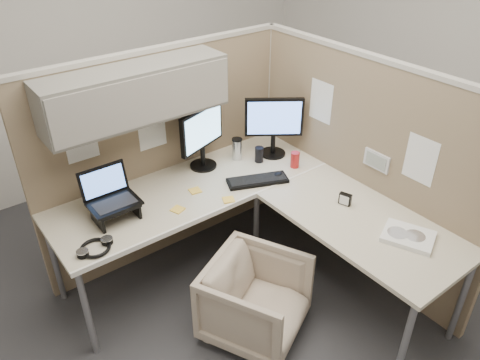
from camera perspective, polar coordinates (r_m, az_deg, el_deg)
ground at (r=3.46m, az=1.23°, el=-14.37°), size 4.50×4.50×0.00m
partition_back at (r=3.29m, az=-10.61°, el=6.15°), size 2.00×0.36×1.63m
partition_right at (r=3.44m, az=13.95°, el=1.61°), size 0.07×2.03×1.63m
desk at (r=3.14m, az=1.73°, el=-3.33°), size 2.00×1.98×0.73m
office_chair at (r=3.06m, az=1.95°, el=-14.03°), size 0.76×0.75×0.60m
monitor_left at (r=3.39m, az=-4.66°, el=5.68°), size 0.43×0.20×0.47m
monitor_right at (r=3.56m, az=4.15°, el=7.04°), size 0.38×0.29×0.47m
laptop_station at (r=3.02m, az=-15.32°, el=-2.44°), size 0.30×0.26×0.32m
keyboard at (r=3.32m, az=2.15°, el=-0.07°), size 0.45×0.30×0.02m
mouse at (r=3.38m, az=4.70°, el=0.62°), size 0.12×0.10×0.04m
travel_mug at (r=3.57m, az=-0.36°, el=3.82°), size 0.08×0.08×0.17m
soda_can_green at (r=3.50m, az=6.71°, el=2.47°), size 0.07×0.07×0.12m
soda_can_silver at (r=3.55m, az=2.35°, el=3.12°), size 0.07×0.07×0.12m
sticky_note_a at (r=3.07m, az=-7.61°, el=-3.58°), size 0.10×0.10×0.01m
sticky_note_b at (r=3.13m, az=-1.41°, el=-2.41°), size 0.10×0.10×0.01m
sticky_note_d at (r=3.24m, az=-5.50°, el=-1.30°), size 0.09×0.09×0.01m
headphones at (r=2.85m, az=-17.23°, el=-7.89°), size 0.22×0.20×0.03m
paper_stack at (r=2.97m, az=19.82°, el=-6.49°), size 0.33×0.36×0.03m
desk_clock at (r=3.15m, az=12.69°, el=-2.29°), size 0.06×0.09×0.08m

